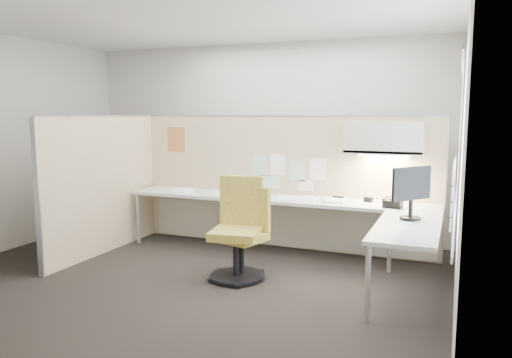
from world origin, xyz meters
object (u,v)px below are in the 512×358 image
at_px(chair_right, 246,236).
at_px(phone, 392,203).
at_px(desk, 298,211).
at_px(monitor, 411,189).
at_px(chair_left, 238,232).

relative_size(chair_right, phone, 4.28).
height_order(desk, chair_right, chair_right).
distance_m(monitor, phone, 0.70).
relative_size(desk, monitor, 7.49).
xyz_separation_m(desk, chair_right, (-0.34, -0.84, -0.15)).
xyz_separation_m(desk, chair_left, (-0.41, -0.91, -0.09)).
bearing_deg(monitor, chair_right, 137.04).
height_order(chair_right, monitor, monitor).
distance_m(desk, phone, 1.13).
relative_size(chair_right, monitor, 1.82).
height_order(desk, phone, phone).
height_order(chair_left, phone, chair_left).
distance_m(chair_right, monitor, 1.83).
relative_size(chair_left, monitor, 2.05).
distance_m(chair_left, monitor, 1.88).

